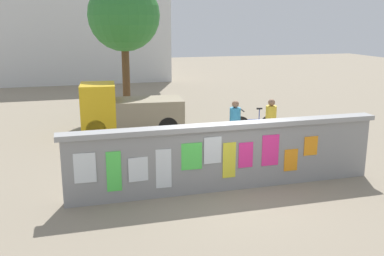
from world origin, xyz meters
name	(u,v)px	position (x,y,z in m)	size (l,w,h in m)	color
ground	(160,120)	(0.00, 8.00, 0.00)	(60.00, 60.00, 0.00)	gray
poster_wall	(227,156)	(-0.01, 0.00, 0.85)	(7.90, 0.42, 1.65)	gray
auto_rickshaw_truck	(127,109)	(-1.59, 6.10, 0.90)	(3.72, 1.82, 1.85)	black
motorcycle	(126,147)	(-2.08, 2.78, 0.46)	(1.90, 0.56, 0.87)	black
bicycle_near	(255,124)	(2.86, 4.80, 0.36)	(1.70, 0.44, 0.95)	black
person_walking	(235,121)	(1.35, 2.93, 0.99)	(0.47, 0.47, 1.62)	yellow
person_bystander	(271,119)	(2.55, 2.89, 0.99)	(0.47, 0.47, 1.62)	#BF6626
tree_roadside	(124,16)	(-1.16, 9.28, 4.19)	(2.97, 2.97, 5.71)	brown
building_background	(84,27)	(-2.23, 21.26, 3.55)	(11.13, 4.39, 7.06)	silver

